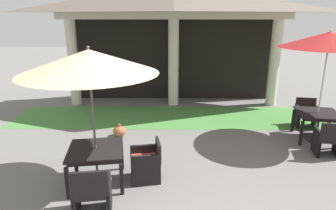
% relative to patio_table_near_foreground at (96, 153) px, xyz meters
% --- Properties ---
extents(background_pavilion, '(8.46, 3.17, 4.27)m').
position_rel_patio_table_near_foreground_xyz_m(background_pavilion, '(1.53, 5.59, 2.75)').
color(background_pavilion, beige).
rests_on(background_pavilion, ground).
extents(lawn_strip, '(10.26, 2.24, 0.01)m').
position_rel_patio_table_near_foreground_xyz_m(lawn_strip, '(1.53, 3.99, -0.65)').
color(lawn_strip, '#47843D').
rests_on(lawn_strip, ground).
extents(patio_table_near_foreground, '(1.18, 1.18, 0.74)m').
position_rel_patio_table_near_foreground_xyz_m(patio_table_near_foreground, '(0.00, 0.00, 0.00)').
color(patio_table_near_foreground, black).
rests_on(patio_table_near_foreground, ground).
extents(patio_umbrella_near_foreground, '(2.50, 2.50, 2.70)m').
position_rel_patio_table_near_foreground_xyz_m(patio_umbrella_near_foreground, '(0.00, 0.00, 1.76)').
color(patio_umbrella_near_foreground, '#2D2D2D').
rests_on(patio_umbrella_near_foreground, ground).
extents(patio_chair_near_foreground_east, '(0.66, 0.63, 0.82)m').
position_rel_patio_table_near_foreground_xyz_m(patio_chair_near_foreground_east, '(0.97, 0.15, -0.26)').
color(patio_chair_near_foreground_east, black).
rests_on(patio_chair_near_foreground_east, ground).
extents(patio_chair_near_foreground_south, '(0.69, 0.62, 0.90)m').
position_rel_patio_table_near_foreground_xyz_m(patio_chair_near_foreground_south, '(0.15, -0.98, -0.23)').
color(patio_chair_near_foreground_south, black).
rests_on(patio_chair_near_foreground_south, ground).
extents(patio_table_mid_left, '(1.18, 1.18, 0.76)m').
position_rel_patio_table_near_foreground_xyz_m(patio_table_mid_left, '(5.33, 2.25, 0.01)').
color(patio_table_mid_left, black).
rests_on(patio_table_mid_left, ground).
extents(patio_umbrella_mid_left, '(2.38, 2.38, 2.89)m').
position_rel_patio_table_near_foreground_xyz_m(patio_umbrella_mid_left, '(5.33, 2.25, 1.95)').
color(patio_umbrella_mid_left, '#2D2D2D').
rests_on(patio_umbrella_mid_left, ground).
extents(patio_chair_mid_left_north, '(0.67, 0.63, 0.83)m').
position_rel_patio_table_near_foreground_xyz_m(patio_chair_mid_left_north, '(5.49, 3.21, -0.25)').
color(patio_chair_mid_left_north, black).
rests_on(patio_chair_mid_left_north, ground).
extents(patio_chair_mid_left_south, '(0.63, 0.61, 0.87)m').
position_rel_patio_table_near_foreground_xyz_m(patio_chair_mid_left_south, '(5.17, 1.28, -0.25)').
color(patio_chair_mid_left_south, black).
rests_on(patio_chair_mid_left_south, ground).
extents(terracotta_urn, '(0.35, 0.35, 0.36)m').
position_rel_patio_table_near_foreground_xyz_m(terracotta_urn, '(0.03, 2.39, -0.51)').
color(terracotta_urn, '#9E5633').
rests_on(terracotta_urn, ground).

